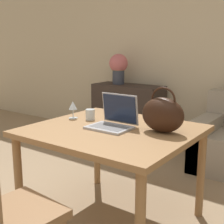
{
  "coord_description": "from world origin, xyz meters",
  "views": [
    {
      "loc": [
        1.31,
        -0.96,
        1.33
      ],
      "look_at": [
        0.03,
        0.82,
        0.86
      ],
      "focal_mm": 50.0,
      "sensor_mm": 36.0,
      "label": 1
    }
  ],
  "objects_px": {
    "flower_vase": "(118,67)",
    "handbag": "(163,114)",
    "laptop": "(114,119)",
    "wine_glass": "(73,107)",
    "chair": "(0,208)",
    "drinking_glass": "(90,114)"
  },
  "relations": [
    {
      "from": "drinking_glass",
      "to": "handbag",
      "type": "bearing_deg",
      "value": 0.61
    },
    {
      "from": "drinking_glass",
      "to": "flower_vase",
      "type": "relative_size",
      "value": 0.21
    },
    {
      "from": "chair",
      "to": "laptop",
      "type": "distance_m",
      "value": 1.01
    },
    {
      "from": "chair",
      "to": "drinking_glass",
      "type": "relative_size",
      "value": 10.95
    },
    {
      "from": "drinking_glass",
      "to": "wine_glass",
      "type": "relative_size",
      "value": 0.59
    },
    {
      "from": "chair",
      "to": "wine_glass",
      "type": "distance_m",
      "value": 1.12
    },
    {
      "from": "chair",
      "to": "laptop",
      "type": "bearing_deg",
      "value": 92.68
    },
    {
      "from": "drinking_glass",
      "to": "chair",
      "type": "bearing_deg",
      "value": -75.93
    },
    {
      "from": "chair",
      "to": "wine_glass",
      "type": "relative_size",
      "value": 6.5
    },
    {
      "from": "drinking_glass",
      "to": "flower_vase",
      "type": "height_order",
      "value": "flower_vase"
    },
    {
      "from": "drinking_glass",
      "to": "handbag",
      "type": "height_order",
      "value": "handbag"
    },
    {
      "from": "laptop",
      "to": "wine_glass",
      "type": "relative_size",
      "value": 2.15
    },
    {
      "from": "wine_glass",
      "to": "laptop",
      "type": "bearing_deg",
      "value": -3.29
    },
    {
      "from": "wine_glass",
      "to": "handbag",
      "type": "bearing_deg",
      "value": 4.13
    },
    {
      "from": "flower_vase",
      "to": "handbag",
      "type": "bearing_deg",
      "value": -47.61
    },
    {
      "from": "drinking_glass",
      "to": "laptop",
      "type": "bearing_deg",
      "value": -14.35
    },
    {
      "from": "chair",
      "to": "handbag",
      "type": "xyz_separation_m",
      "value": [
        0.38,
        1.05,
        0.35
      ]
    },
    {
      "from": "laptop",
      "to": "drinking_glass",
      "type": "relative_size",
      "value": 3.62
    },
    {
      "from": "laptop",
      "to": "wine_glass",
      "type": "xyz_separation_m",
      "value": [
        -0.43,
        0.02,
        0.04
      ]
    },
    {
      "from": "laptop",
      "to": "flower_vase",
      "type": "relative_size",
      "value": 0.74
    },
    {
      "from": "laptop",
      "to": "handbag",
      "type": "bearing_deg",
      "value": 13.1
    },
    {
      "from": "drinking_glass",
      "to": "handbag",
      "type": "relative_size",
      "value": 0.27
    }
  ]
}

